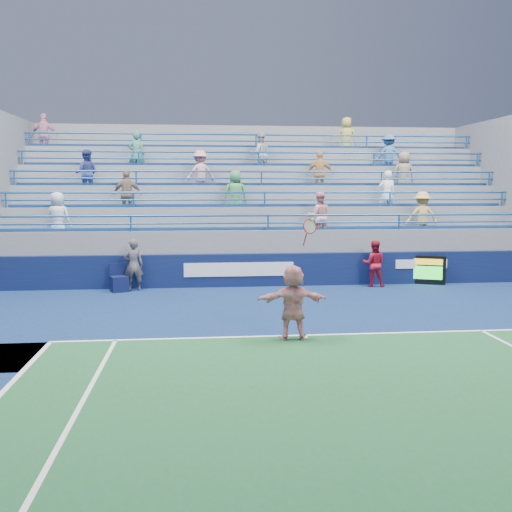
{
  "coord_description": "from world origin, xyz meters",
  "views": [
    {
      "loc": [
        -2.3,
        -12.12,
        3.26
      ],
      "look_at": [
        -0.83,
        2.5,
        1.5
      ],
      "focal_mm": 40.0,
      "sensor_mm": 36.0,
      "label": 1
    }
  ],
  "objects": [
    {
      "name": "tennis_player",
      "position": [
        -0.31,
        -0.24,
        0.82
      ],
      "size": [
        1.52,
        0.49,
        2.63
      ],
      "color": "white",
      "rests_on": "ground"
    },
    {
      "name": "bleacher_stand",
      "position": [
        -0.0,
        10.27,
        1.55
      ],
      "size": [
        18.0,
        5.6,
        6.13
      ],
      "color": "slate",
      "rests_on": "ground"
    },
    {
      "name": "ground",
      "position": [
        0.0,
        0.0,
        0.0
      ],
      "size": [
        120.0,
        120.0,
        0.0
      ],
      "primitive_type": "plane",
      "color": "#333538"
    },
    {
      "name": "ball_girl",
      "position": [
        3.45,
        6.04,
        0.77
      ],
      "size": [
        0.86,
        0.74,
        1.54
      ],
      "primitive_type": "imported",
      "rotation": [
        0.0,
        0.0,
        2.9
      ],
      "color": "maroon",
      "rests_on": "ground"
    },
    {
      "name": "sponsor_wall",
      "position": [
        0.0,
        6.5,
        0.55
      ],
      "size": [
        18.0,
        0.32,
        1.1
      ],
      "color": "#0A1937",
      "rests_on": "ground"
    },
    {
      "name": "serve_speed_board",
      "position": [
        5.27,
        6.31,
        0.5
      ],
      "size": [
        1.37,
        0.68,
        0.99
      ],
      "color": "black",
      "rests_on": "ground"
    },
    {
      "name": "line_judge",
      "position": [
        -4.37,
        6.04,
        0.83
      ],
      "size": [
        0.65,
        0.48,
        1.66
      ],
      "primitive_type": "imported",
      "rotation": [
        0.0,
        0.0,
        3.28
      ],
      "color": "#141938",
      "rests_on": "ground"
    },
    {
      "name": "judge_chair",
      "position": [
        -4.81,
        5.93,
        0.29
      ],
      "size": [
        0.65,
        0.66,
        0.89
      ],
      "color": "#0B1237",
      "rests_on": "ground"
    }
  ]
}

